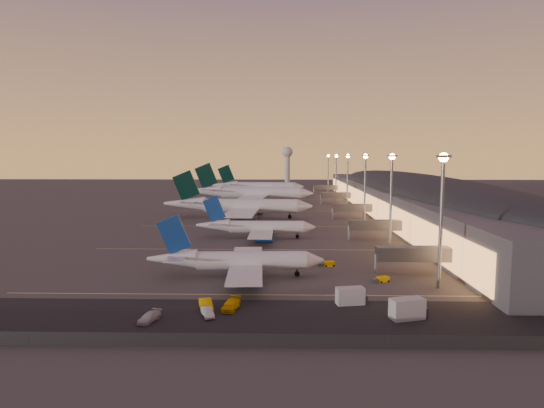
{
  "coord_description": "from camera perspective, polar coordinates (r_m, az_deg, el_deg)",
  "views": [
    {
      "loc": [
        6.03,
        -125.65,
        25.43
      ],
      "look_at": [
        2.0,
        45.0,
        7.0
      ],
      "focal_mm": 30.0,
      "sensor_mm": 36.0,
      "label": 1
    }
  ],
  "objects": [
    {
      "name": "ground",
      "position": [
        128.34,
        -1.37,
        -5.27
      ],
      "size": [
        700.0,
        700.0,
        0.0
      ],
      "primitive_type": "plane",
      "color": "#403E3B"
    },
    {
      "name": "airliner_narrow_south",
      "position": [
        95.97,
        -4.51,
        -7.12
      ],
      "size": [
        36.97,
        33.02,
        13.22
      ],
      "rotation": [
        0.0,
        0.0,
        0.05
      ],
      "color": "silver",
      "rests_on": "ground"
    },
    {
      "name": "airliner_narrow_north",
      "position": [
        139.69,
        -2.04,
        -2.91
      ],
      "size": [
        36.69,
        32.64,
        13.16
      ],
      "rotation": [
        0.0,
        0.0,
        -0.01
      ],
      "color": "silver",
      "rests_on": "ground"
    },
    {
      "name": "airliner_wide_near",
      "position": [
        183.77,
        -4.31,
        -0.24
      ],
      "size": [
        60.61,
        55.2,
        19.41
      ],
      "rotation": [
        0.0,
        0.0,
        -0.05
      ],
      "color": "silver",
      "rests_on": "ground"
    },
    {
      "name": "airliner_wide_mid",
      "position": [
        239.47,
        -2.81,
        1.39
      ],
      "size": [
        67.08,
        61.31,
        21.46
      ],
      "rotation": [
        0.0,
        0.0,
        -0.08
      ],
      "color": "silver",
      "rests_on": "ground"
    },
    {
      "name": "airliner_wide_far",
      "position": [
        296.58,
        -1.79,
        2.2
      ],
      "size": [
        60.29,
        55.02,
        19.29
      ],
      "rotation": [
        0.0,
        0.0,
        -0.07
      ],
      "color": "silver",
      "rests_on": "ground"
    },
    {
      "name": "terminal_building",
      "position": [
        206.5,
        17.03,
        1.27
      ],
      "size": [
        56.35,
        255.0,
        17.46
      ],
      "color": "#4F4F54",
      "rests_on": "ground"
    },
    {
      "name": "light_masts",
      "position": [
        193.15,
        10.3,
        3.73
      ],
      "size": [
        2.2,
        217.2,
        25.9
      ],
      "color": "gray",
      "rests_on": "ground"
    },
    {
      "name": "radar_tower",
      "position": [
        385.69,
        1.95,
        5.63
      ],
      "size": [
        9.0,
        9.0,
        32.5
      ],
      "color": "silver",
      "rests_on": "ground"
    },
    {
      "name": "service_lane",
      "position": [
        74.39,
        -3.48,
        -13.83
      ],
      "size": [
        260.0,
        16.0,
        0.01
      ],
      "color": "black",
      "rests_on": "ground"
    },
    {
      "name": "lane_markings",
      "position": [
        167.7,
        -0.72,
        -2.56
      ],
      "size": [
        90.0,
        180.36,
        0.0
      ],
      "color": "#D8C659",
      "rests_on": "ground"
    },
    {
      "name": "fence",
      "position": [
        62.9,
        -4.45,
        -16.71
      ],
      "size": [
        124.0,
        0.12,
        2.0
      ],
      "color": "#2D2D30",
      "rests_on": "ground"
    },
    {
      "name": "baggage_tug_a",
      "position": [
        95.12,
        13.51,
        -9.21
      ],
      "size": [
        3.84,
        2.76,
        1.07
      ],
      "rotation": [
        0.0,
        0.0,
        0.42
      ],
      "color": "#ECB402",
      "rests_on": "ground"
    },
    {
      "name": "baggage_tug_b",
      "position": [
        105.98,
        6.91,
        -7.48
      ],
      "size": [
        3.94,
        2.12,
        1.12
      ],
      "rotation": [
        0.0,
        0.0,
        0.17
      ],
      "color": "#ECB402",
      "rests_on": "ground"
    },
    {
      "name": "catering_truck_a",
      "position": [
        75.67,
        16.81,
        -12.52
      ],
      "size": [
        6.2,
        3.76,
        3.27
      ],
      "rotation": [
        0.0,
        0.0,
        0.29
      ],
      "color": "silver",
      "rests_on": "ground"
    },
    {
      "name": "catering_truck_b",
      "position": [
        80.43,
        9.97,
        -11.34
      ],
      "size": [
        5.47,
        2.85,
        2.93
      ],
      "rotation": [
        0.0,
        0.0,
        0.17
      ],
      "color": "silver",
      "rests_on": "ground"
    },
    {
      "name": "service_van_a",
      "position": [
        74.15,
        -15.15,
        -13.55
      ],
      "size": [
        3.16,
        5.09,
        1.37
      ],
      "primitive_type": "imported",
      "rotation": [
        0.0,
        0.0,
        -0.28
      ],
      "color": "silver",
      "rests_on": "ground"
    },
    {
      "name": "service_van_b",
      "position": [
        77.54,
        -8.27,
        -12.38
      ],
      "size": [
        3.3,
        5.48,
        1.71
      ],
      "primitive_type": "imported",
      "rotation": [
        0.0,
        0.0,
        0.31
      ],
      "color": "#ECB402",
      "rests_on": "ground"
    },
    {
      "name": "service_van_c",
      "position": [
        74.55,
        -8.12,
        -13.29
      ],
      "size": [
        2.93,
        4.4,
        1.37
      ],
      "primitive_type": "imported",
      "rotation": [
        0.0,
        0.0,
        0.39
      ],
      "color": "silver",
      "rests_on": "ground"
    },
    {
      "name": "service_van_d",
      "position": [
        77.26,
        -5.13,
        -12.45
      ],
      "size": [
        3.18,
        5.82,
        1.6
      ],
      "primitive_type": "imported",
      "rotation": [
        0.0,
        0.0,
        -0.18
      ],
      "color": "#ECB402",
      "rests_on": "ground"
    }
  ]
}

